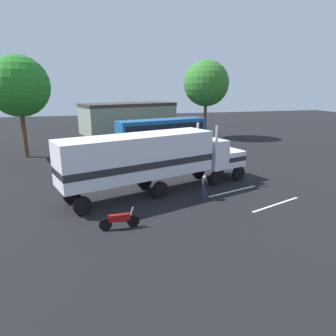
% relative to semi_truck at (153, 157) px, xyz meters
% --- Properties ---
extents(ground_plane, '(120.00, 120.00, 0.00)m').
position_rel_semi_truck_xyz_m(ground_plane, '(6.35, 2.29, -2.52)').
color(ground_plane, black).
extents(lane_stripe_near, '(4.25, 1.44, 0.01)m').
position_rel_semi_truck_xyz_m(lane_stripe_near, '(5.52, -1.21, -2.52)').
color(lane_stripe_near, silver).
rests_on(lane_stripe_near, ground_plane).
extents(lane_stripe_mid, '(4.21, 1.60, 0.01)m').
position_rel_semi_truck_xyz_m(lane_stripe_mid, '(6.99, -4.21, -2.52)').
color(lane_stripe_mid, silver).
rests_on(lane_stripe_mid, ground_plane).
extents(semi_truck, '(14.22, 6.78, 4.50)m').
position_rel_semi_truck_xyz_m(semi_truck, '(0.00, 0.00, 0.00)').
color(semi_truck, white).
rests_on(semi_truck, ground_plane).
extents(person_bystander, '(0.34, 0.46, 1.63)m').
position_rel_semi_truck_xyz_m(person_bystander, '(2.93, -2.18, -1.63)').
color(person_bystander, '#2D3347').
rests_on(person_bystander, ground_plane).
extents(parked_bus, '(11.29, 5.28, 3.40)m').
position_rel_semi_truck_xyz_m(parked_bus, '(4.51, 15.75, -0.46)').
color(parked_bus, '#1E5999').
rests_on(parked_bus, ground_plane).
extents(parked_car, '(4.65, 2.55, 1.57)m').
position_rel_semi_truck_xyz_m(parked_car, '(-3.25, 10.16, -1.72)').
color(parked_car, '#234C8C').
rests_on(parked_car, ground_plane).
extents(motorcycle, '(2.11, 0.27, 1.12)m').
position_rel_semi_truck_xyz_m(motorcycle, '(-2.89, -5.02, -2.04)').
color(motorcycle, black).
rests_on(motorcycle, ground_plane).
extents(tree_left, '(6.07, 6.07, 10.26)m').
position_rel_semi_truck_xyz_m(tree_left, '(-10.48, 14.37, 4.68)').
color(tree_left, brown).
rests_on(tree_left, ground_plane).
extents(tree_center, '(6.25, 6.25, 10.73)m').
position_rel_semi_truck_xyz_m(tree_center, '(12.15, 20.97, 5.06)').
color(tree_center, brown).
rests_on(tree_center, ground_plane).
extents(building_backdrop, '(15.81, 10.29, 4.67)m').
position_rel_semi_truck_xyz_m(building_backdrop, '(2.44, 29.57, 0.02)').
color(building_backdrop, gray).
rests_on(building_backdrop, ground_plane).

